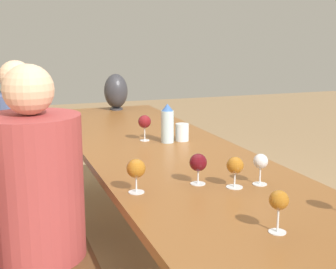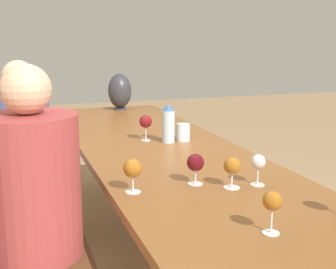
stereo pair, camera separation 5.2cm
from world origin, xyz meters
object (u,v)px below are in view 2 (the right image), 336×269
Objects in this scene: wine_glass_2 at (133,169)px; person_far at (25,149)px; wine_glass_3 at (146,122)px; chair_far at (13,172)px; wine_glass_1 at (258,163)px; chair_near at (18,248)px; water_tumbler at (183,132)px; wine_glass_0 at (195,163)px; vase at (120,91)px; wine_glass_5 at (272,202)px; wine_glass_6 at (232,167)px; water_bottle at (168,124)px; person_near at (37,209)px.

wine_glass_2 is 1.38m from person_far.
chair_far reaches higher than wine_glass_3.
chair_near reaches higher than wine_glass_1.
water_tumbler is 1.21m from chair_near.
water_tumbler is 0.83m from wine_glass_0.
vase is at bearing 3.66° from water_tumbler.
wine_glass_5 is 0.46m from wine_glass_6.
wine_glass_6 is at bearing -10.80° from wine_glass_5.
wine_glass_5 is at bearing -149.24° from wine_glass_2.
wine_glass_3 is at bearing 51.04° from water_bottle.
water_tumbler is 0.67× the size of wine_glass_3.
chair_near is (0.68, 0.77, -0.35)m from wine_glass_5.
wine_glass_6 is 0.14× the size of chair_far.
water_tumbler is 0.08× the size of person_near.
wine_glass_5 is (-1.33, 0.21, 0.05)m from water_tumbler.
person_far reaches higher than wine_glass_1.
water_tumbler is 0.23m from wine_glass_3.
wine_glass_3 is 1.09× the size of wine_glass_5.
person_near reaches higher than chair_near.
wine_glass_5 is 0.15× the size of chair_far.
chair_far reaches higher than wine_glass_0.
wine_glass_1 is at bearing -145.16° from chair_far.
chair_far is (1.40, 0.97, -0.34)m from wine_glass_1.
person_far is (1.30, 0.64, -0.19)m from wine_glass_0.
wine_glass_0 reaches higher than wine_glass_6.
chair_far is at bearing 59.31° from water_bottle.
water_bottle is 1.72× the size of wine_glass_1.
wine_glass_1 is at bearing 179.86° from water_tumbler.
vase is 2.26× the size of wine_glass_1.
wine_glass_1 is (-2.17, -0.08, -0.06)m from vase.
chair_far is (1.39, 0.85, -0.33)m from wine_glass_6.
chair_near is at bearing 175.74° from person_far.
wine_glass_3 is (0.88, -0.31, 0.01)m from wine_glass_2.
vase is 1.95× the size of wine_glass_3.
water_tumbler is at bearing -119.91° from person_far.
water_bottle is 0.19× the size of person_far.
wine_glass_5 is at bearing -135.07° from person_near.
person_far is at bearing -90.00° from chair_far.
vase is 2.17m from wine_glass_1.
person_near is at bearing -90.00° from chair_near.
vase reaches higher than wine_glass_2.
wine_glass_5 is 2.03m from chair_far.
person_far is at bearing 20.28° from wine_glass_5.
wine_glass_0 is at bearing 175.51° from vase.
wine_glass_5 is at bearing -157.39° from chair_far.
chair_near is (0.24, 0.97, -0.34)m from wine_glass_1.
wine_glass_6 is (0.45, -0.09, -0.01)m from wine_glass_5.
water_bottle is 1.08m from chair_far.
wine_glass_0 is (-0.79, 0.24, 0.04)m from water_tumbler.
wine_glass_1 is (-0.88, -0.09, -0.01)m from water_bottle.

